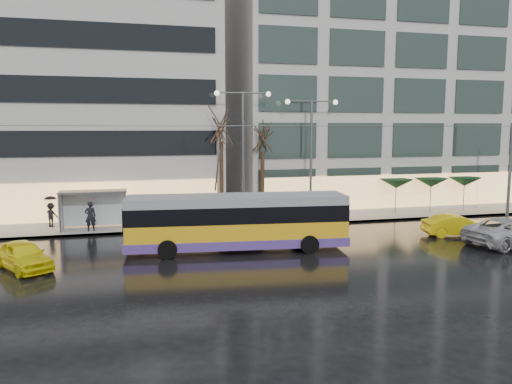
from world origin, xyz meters
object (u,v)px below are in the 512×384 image
object	(u,v)px
bus_shelter	(88,201)
taxi_a	(23,255)
street_lamp_near	(243,138)
trolleybus	(237,224)

from	to	relation	value
bus_shelter	taxi_a	bearing A→B (deg)	-104.83
bus_shelter	street_lamp_near	bearing A→B (deg)	0.63
trolleybus	taxi_a	bearing A→B (deg)	-173.81
trolleybus	street_lamp_near	world-z (taller)	street_lamp_near
street_lamp_near	bus_shelter	bearing A→B (deg)	-179.37
taxi_a	street_lamp_near	bearing A→B (deg)	2.98
street_lamp_near	taxi_a	world-z (taller)	street_lamp_near
bus_shelter	street_lamp_near	xyz separation A→B (m)	(10.38, 0.11, 4.03)
trolleybus	street_lamp_near	xyz separation A→B (m)	(2.05, 7.61, 4.49)
trolleybus	bus_shelter	distance (m)	11.22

